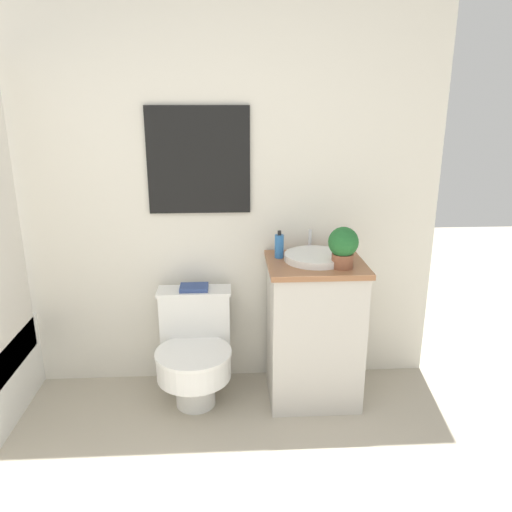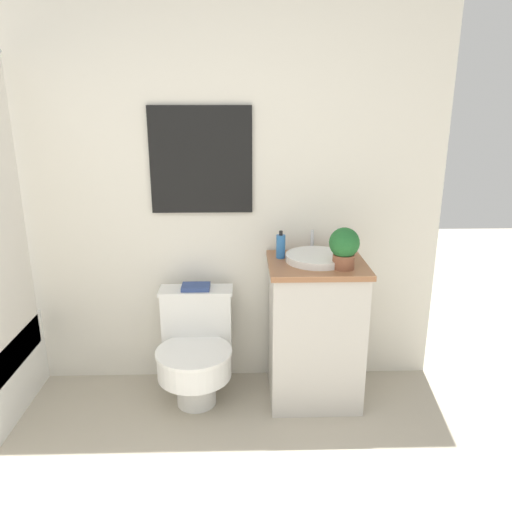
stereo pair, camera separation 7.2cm
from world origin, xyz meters
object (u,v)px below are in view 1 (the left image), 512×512
Objects in this scene: book_on_tank at (194,288)px; soap_bottle at (279,246)px; toilet at (195,350)px; sink at (315,257)px; potted_plant at (343,246)px.

soap_bottle is at bearing -4.61° from book_on_tank.
toilet is 0.89m from sink.
soap_bottle is (-0.20, 0.07, 0.05)m from sink.
sink is 0.74m from book_on_tank.
soap_bottle is 0.71× the size of potted_plant.
sink is 0.21m from potted_plant.
sink is (0.70, 0.03, 0.55)m from toilet.
potted_plant is at bearing -31.87° from soap_bottle.
soap_bottle is 0.56m from book_on_tank.
sink reaches higher than book_on_tank.
potted_plant is (0.12, -0.13, 0.10)m from sink.
book_on_tank is at bearing 163.64° from potted_plant.
potted_plant reaches higher than soap_bottle.
potted_plant is (0.82, -0.10, 0.65)m from toilet.
soap_bottle is 0.38m from potted_plant.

